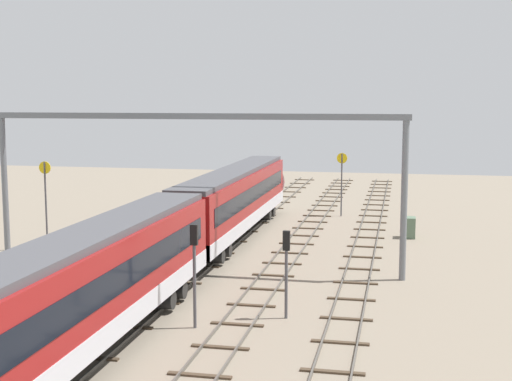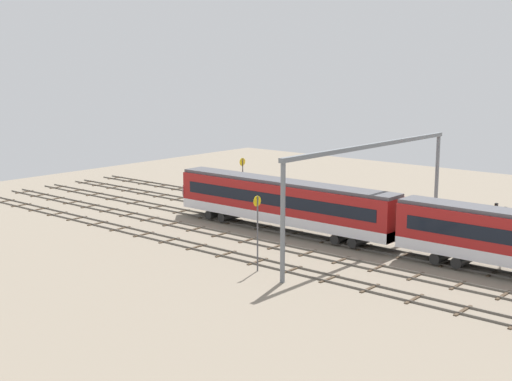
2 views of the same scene
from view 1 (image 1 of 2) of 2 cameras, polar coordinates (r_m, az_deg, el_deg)
ground_plane at (r=49.74m, az=-2.08°, el=-4.14°), size 96.20×96.20×0.00m
track_near_foreground at (r=48.40m, az=8.79°, el=-4.47°), size 80.20×2.40×0.16m
track_second_near at (r=48.84m, az=3.28°, el=-4.28°), size 80.20×2.40×0.16m
track_with_train at (r=49.73m, az=-2.08°, el=-4.06°), size 80.20×2.40×0.16m
track_second_far at (r=51.03m, az=-7.20°, el=-3.82°), size 80.20×2.40×0.16m
track_far_background at (r=52.72m, az=-12.04°, el=-3.56°), size 80.20×2.40×0.16m
train at (r=39.39m, az=-5.72°, el=-3.32°), size 50.40×3.24×4.80m
overhead_gantry at (r=40.87m, az=-5.17°, el=3.44°), size 0.40×24.65×9.15m
speed_sign_near_foreground at (r=60.30m, az=6.93°, el=1.18°), size 0.14×0.88×5.39m
speed_sign_mid_trackside at (r=48.46m, az=-16.60°, el=-0.36°), size 0.14×0.82×5.89m
signal_light_trackside_approach at (r=32.18m, az=2.46°, el=-5.68°), size 0.31×0.32×4.07m
signal_light_trackside_departure at (r=30.87m, az=-4.99°, el=-5.66°), size 0.31×0.32×4.60m
relay_cabinet at (r=52.10m, az=12.28°, el=-2.93°), size 1.17×0.81×1.50m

